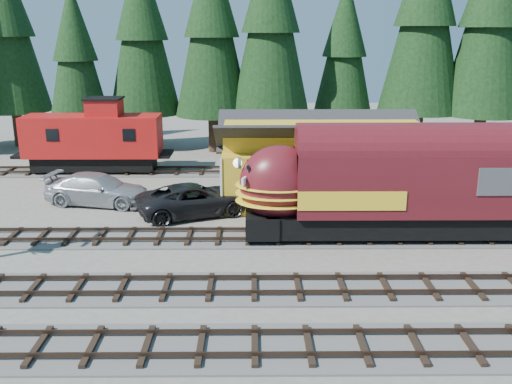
{
  "coord_description": "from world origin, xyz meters",
  "views": [
    {
      "loc": [
        -4.29,
        -23.33,
        10.25
      ],
      "look_at": [
        -4.08,
        4.0,
        2.46
      ],
      "focal_mm": 40.0,
      "sensor_mm": 36.0,
      "label": 1
    }
  ],
  "objects_px": {
    "depot": "(322,155)",
    "caboose": "(94,139)",
    "pickup_truck_b": "(98,189)",
    "locomotive": "(395,189)",
    "pickup_truck_a": "(195,200)"
  },
  "relations": [
    {
      "from": "depot",
      "to": "pickup_truck_b",
      "type": "relative_size",
      "value": 1.99
    },
    {
      "from": "depot",
      "to": "caboose",
      "type": "bearing_deg",
      "value": 154.7
    },
    {
      "from": "depot",
      "to": "locomotive",
      "type": "height_order",
      "value": "depot"
    },
    {
      "from": "depot",
      "to": "locomotive",
      "type": "xyz_separation_m",
      "value": [
        2.87,
        -6.5,
        -0.35
      ]
    },
    {
      "from": "locomotive",
      "to": "pickup_truck_a",
      "type": "xyz_separation_m",
      "value": [
        -10.41,
        3.86,
        -1.7
      ]
    },
    {
      "from": "caboose",
      "to": "pickup_truck_b",
      "type": "height_order",
      "value": "caboose"
    },
    {
      "from": "pickup_truck_a",
      "to": "caboose",
      "type": "bearing_deg",
      "value": 17.47
    },
    {
      "from": "caboose",
      "to": "pickup_truck_b",
      "type": "relative_size",
      "value": 1.53
    },
    {
      "from": "locomotive",
      "to": "depot",
      "type": "bearing_deg",
      "value": 113.82
    },
    {
      "from": "locomotive",
      "to": "pickup_truck_b",
      "type": "height_order",
      "value": "locomotive"
    },
    {
      "from": "locomotive",
      "to": "pickup_truck_a",
      "type": "bearing_deg",
      "value": 159.64
    },
    {
      "from": "depot",
      "to": "caboose",
      "type": "distance_m",
      "value": 17.56
    },
    {
      "from": "caboose",
      "to": "pickup_truck_a",
      "type": "distance_m",
      "value": 13.22
    },
    {
      "from": "locomotive",
      "to": "pickup_truck_b",
      "type": "relative_size",
      "value": 2.57
    },
    {
      "from": "caboose",
      "to": "depot",
      "type": "bearing_deg",
      "value": -25.3
    }
  ]
}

